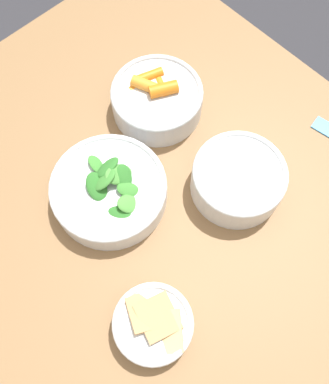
{
  "coord_description": "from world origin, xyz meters",
  "views": [
    {
      "loc": [
        0.12,
        -0.14,
        1.41
      ],
      "look_at": [
        -0.08,
        0.04,
        0.76
      ],
      "focal_mm": 40.0,
      "sensor_mm": 36.0,
      "label": 1
    }
  ],
  "objects_px": {
    "bowl_greens": "(109,190)",
    "bowl_cookies": "(153,324)",
    "bowl_carrots": "(157,99)",
    "bowl_beans_hotdog": "(238,180)"
  },
  "relations": [
    {
      "from": "bowl_carrots",
      "to": "bowl_beans_hotdog",
      "type": "height_order",
      "value": "bowl_carrots"
    },
    {
      "from": "bowl_carrots",
      "to": "bowl_greens",
      "type": "distance_m",
      "value": 0.19
    },
    {
      "from": "bowl_beans_hotdog",
      "to": "bowl_greens",
      "type": "bearing_deg",
      "value": -128.89
    },
    {
      "from": "bowl_beans_hotdog",
      "to": "bowl_carrots",
      "type": "bearing_deg",
      "value": 176.73
    },
    {
      "from": "bowl_greens",
      "to": "bowl_cookies",
      "type": "xyz_separation_m",
      "value": [
        0.21,
        -0.09,
        -0.0
      ]
    },
    {
      "from": "bowl_greens",
      "to": "bowl_cookies",
      "type": "relative_size",
      "value": 1.65
    },
    {
      "from": "bowl_greens",
      "to": "bowl_cookies",
      "type": "distance_m",
      "value": 0.22
    },
    {
      "from": "bowl_carrots",
      "to": "bowl_greens",
      "type": "relative_size",
      "value": 0.84
    },
    {
      "from": "bowl_greens",
      "to": "bowl_beans_hotdog",
      "type": "bearing_deg",
      "value": 51.11
    },
    {
      "from": "bowl_carrots",
      "to": "bowl_cookies",
      "type": "xyz_separation_m",
      "value": [
        0.28,
        -0.27,
        -0.01
      ]
    }
  ]
}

